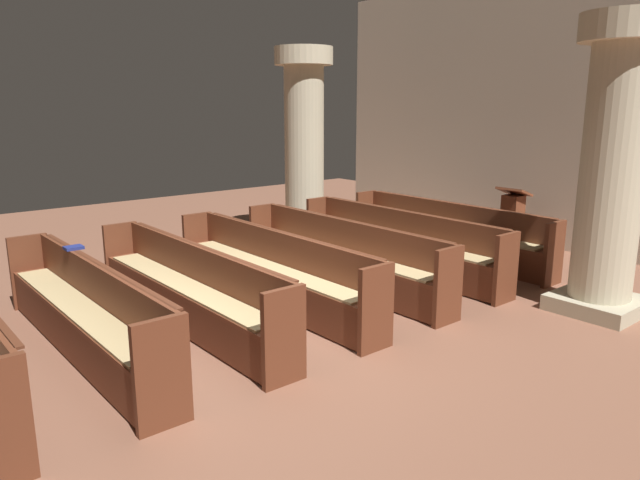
{
  "coord_description": "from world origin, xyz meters",
  "views": [
    {
      "loc": [
        4.71,
        -3.19,
        2.37
      ],
      "look_at": [
        -0.65,
        1.3,
        0.75
      ],
      "focal_mm": 32.94,
      "sensor_mm": 36.0,
      "label": 1
    }
  ],
  "objects_px": {
    "pew_row_3": "(271,267)",
    "lectern": "(512,226)",
    "pew_row_4": "(187,285)",
    "pillar_far_side": "(304,142)",
    "pew_row_1": "(398,240)",
    "hymn_book": "(74,248)",
    "pew_row_5": "(82,307)",
    "pillar_aisle_side": "(613,163)",
    "pew_row_0": "(447,230)",
    "pew_row_2": "(340,252)"
  },
  "relations": [
    {
      "from": "pew_row_4",
      "to": "lectern",
      "type": "height_order",
      "value": "lectern"
    },
    {
      "from": "pew_row_2",
      "to": "pillar_aisle_side",
      "type": "height_order",
      "value": "pillar_aisle_side"
    },
    {
      "from": "pew_row_0",
      "to": "pew_row_3",
      "type": "xyz_separation_m",
      "value": [
        0.0,
        -3.33,
        0.0
      ]
    },
    {
      "from": "pew_row_3",
      "to": "pew_row_5",
      "type": "relative_size",
      "value": 1.0
    },
    {
      "from": "pew_row_1",
      "to": "pew_row_2",
      "type": "height_order",
      "value": "same"
    },
    {
      "from": "pew_row_4",
      "to": "pillar_far_side",
      "type": "xyz_separation_m",
      "value": [
        -2.6,
        3.68,
        1.26
      ]
    },
    {
      "from": "pew_row_1",
      "to": "pew_row_5",
      "type": "distance_m",
      "value": 4.44
    },
    {
      "from": "pew_row_0",
      "to": "pew_row_3",
      "type": "bearing_deg",
      "value": -90.0
    },
    {
      "from": "pew_row_1",
      "to": "hymn_book",
      "type": "distance_m",
      "value": 4.33
    },
    {
      "from": "pew_row_2",
      "to": "pew_row_4",
      "type": "distance_m",
      "value": 2.22
    },
    {
      "from": "pew_row_4",
      "to": "pillar_aisle_side",
      "type": "distance_m",
      "value": 4.89
    },
    {
      "from": "pew_row_3",
      "to": "pew_row_4",
      "type": "relative_size",
      "value": 1.0
    },
    {
      "from": "pew_row_0",
      "to": "pew_row_2",
      "type": "xyz_separation_m",
      "value": [
        0.0,
        -2.22,
        0.0
      ]
    },
    {
      "from": "pew_row_4",
      "to": "pillar_far_side",
      "type": "relative_size",
      "value": 1.09
    },
    {
      "from": "pew_row_2",
      "to": "pew_row_1",
      "type": "bearing_deg",
      "value": 90.0
    },
    {
      "from": "pew_row_3",
      "to": "pew_row_4",
      "type": "bearing_deg",
      "value": -90.0
    },
    {
      "from": "pew_row_0",
      "to": "pew_row_3",
      "type": "distance_m",
      "value": 3.33
    },
    {
      "from": "pew_row_4",
      "to": "pew_row_5",
      "type": "bearing_deg",
      "value": -90.0
    },
    {
      "from": "pew_row_4",
      "to": "pew_row_5",
      "type": "relative_size",
      "value": 1.0
    },
    {
      "from": "pew_row_0",
      "to": "pew_row_2",
      "type": "relative_size",
      "value": 1.0
    },
    {
      "from": "pew_row_1",
      "to": "pew_row_2",
      "type": "relative_size",
      "value": 1.0
    },
    {
      "from": "pew_row_1",
      "to": "pillar_aisle_side",
      "type": "xyz_separation_m",
      "value": [
        2.65,
        0.58,
        1.26
      ]
    },
    {
      "from": "pew_row_2",
      "to": "pew_row_5",
      "type": "distance_m",
      "value": 3.33
    },
    {
      "from": "pew_row_3",
      "to": "pew_row_4",
      "type": "distance_m",
      "value": 1.11
    },
    {
      "from": "pillar_far_side",
      "to": "lectern",
      "type": "xyz_separation_m",
      "value": [
        3.02,
        1.89,
        -1.28
      ]
    },
    {
      "from": "pew_row_2",
      "to": "pew_row_5",
      "type": "xyz_separation_m",
      "value": [
        0.0,
        -3.33,
        0.0
      ]
    },
    {
      "from": "pew_row_0",
      "to": "pew_row_2",
      "type": "height_order",
      "value": "same"
    },
    {
      "from": "pew_row_0",
      "to": "pillar_aisle_side",
      "type": "distance_m",
      "value": 2.98
    },
    {
      "from": "pew_row_0",
      "to": "hymn_book",
      "type": "relative_size",
      "value": 19.63
    },
    {
      "from": "pew_row_3",
      "to": "lectern",
      "type": "height_order",
      "value": "lectern"
    },
    {
      "from": "pew_row_1",
      "to": "lectern",
      "type": "xyz_separation_m",
      "value": [
        0.42,
        2.24,
        -0.02
      ]
    },
    {
      "from": "pillar_aisle_side",
      "to": "pew_row_3",
      "type": "bearing_deg",
      "value": -133.32
    },
    {
      "from": "pew_row_1",
      "to": "pillar_aisle_side",
      "type": "height_order",
      "value": "pillar_aisle_side"
    },
    {
      "from": "pew_row_0",
      "to": "pew_row_1",
      "type": "bearing_deg",
      "value": -90.0
    },
    {
      "from": "pew_row_3",
      "to": "lectern",
      "type": "distance_m",
      "value": 4.48
    },
    {
      "from": "pew_row_2",
      "to": "pillar_aisle_side",
      "type": "relative_size",
      "value": 1.09
    },
    {
      "from": "hymn_book",
      "to": "pew_row_3",
      "type": "bearing_deg",
      "value": 69.79
    },
    {
      "from": "pew_row_5",
      "to": "lectern",
      "type": "xyz_separation_m",
      "value": [
        0.42,
        6.68,
        -0.02
      ]
    },
    {
      "from": "pew_row_0",
      "to": "pew_row_4",
      "type": "distance_m",
      "value": 4.44
    },
    {
      "from": "pew_row_0",
      "to": "pillar_aisle_side",
      "type": "height_order",
      "value": "pillar_aisle_side"
    },
    {
      "from": "pew_row_1",
      "to": "pew_row_5",
      "type": "height_order",
      "value": "same"
    },
    {
      "from": "pew_row_1",
      "to": "pillar_aisle_side",
      "type": "bearing_deg",
      "value": 12.46
    },
    {
      "from": "pillar_aisle_side",
      "to": "lectern",
      "type": "xyz_separation_m",
      "value": [
        -2.23,
        1.66,
        -1.28
      ]
    },
    {
      "from": "pew_row_3",
      "to": "pillar_aisle_side",
      "type": "relative_size",
      "value": 1.09
    },
    {
      "from": "pew_row_0",
      "to": "pew_row_4",
      "type": "relative_size",
      "value": 1.0
    },
    {
      "from": "pew_row_0",
      "to": "pew_row_5",
      "type": "height_order",
      "value": "same"
    },
    {
      "from": "pew_row_0",
      "to": "lectern",
      "type": "height_order",
      "value": "lectern"
    },
    {
      "from": "pew_row_2",
      "to": "pew_row_4",
      "type": "height_order",
      "value": "same"
    },
    {
      "from": "pew_row_3",
      "to": "pillar_aisle_side",
      "type": "distance_m",
      "value": 4.06
    },
    {
      "from": "pew_row_3",
      "to": "pew_row_0",
      "type": "bearing_deg",
      "value": 90.0
    }
  ]
}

